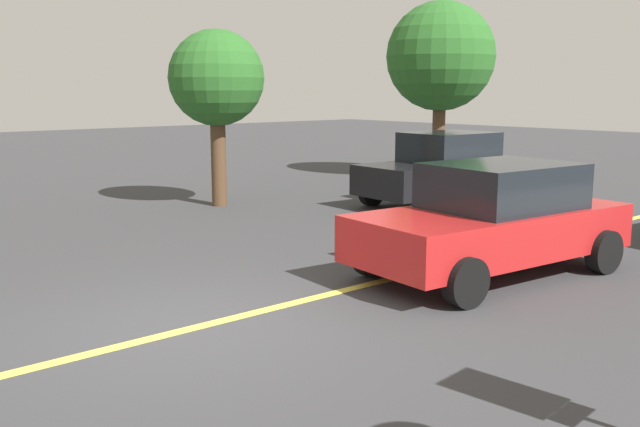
% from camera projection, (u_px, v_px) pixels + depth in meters
% --- Properties ---
extents(ground_plane, '(80.00, 80.00, 0.00)m').
position_uv_depth(ground_plane, '(191.00, 329.00, 7.90)').
color(ground_plane, '#38383A').
extents(lane_marking_centre, '(28.00, 0.16, 0.01)m').
position_uv_depth(lane_marking_centre, '(379.00, 282.00, 9.83)').
color(lane_marking_centre, '#E0D14C').
extents(car_red_far_lane, '(4.38, 2.34, 1.61)m').
position_uv_depth(car_red_far_lane, '(494.00, 219.00, 10.12)').
color(car_red_far_lane, red).
rests_on(car_red_far_lane, ground_plane).
extents(car_black_mid_road, '(4.22, 2.17, 1.67)m').
position_uv_depth(car_black_mid_road, '(444.00, 169.00, 16.33)').
color(car_black_mid_road, black).
rests_on(car_black_mid_road, ground_plane).
extents(tree_left_verge, '(3.23, 3.23, 5.23)m').
position_uv_depth(tree_left_verge, '(441.00, 57.00, 20.94)').
color(tree_left_verge, '#513823').
rests_on(tree_left_verge, ground_plane).
extents(tree_centre_verge, '(2.15, 2.15, 3.98)m').
position_uv_depth(tree_centre_verge, '(217.00, 80.00, 15.81)').
color(tree_centre_verge, '#513823').
rests_on(tree_centre_verge, ground_plane).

